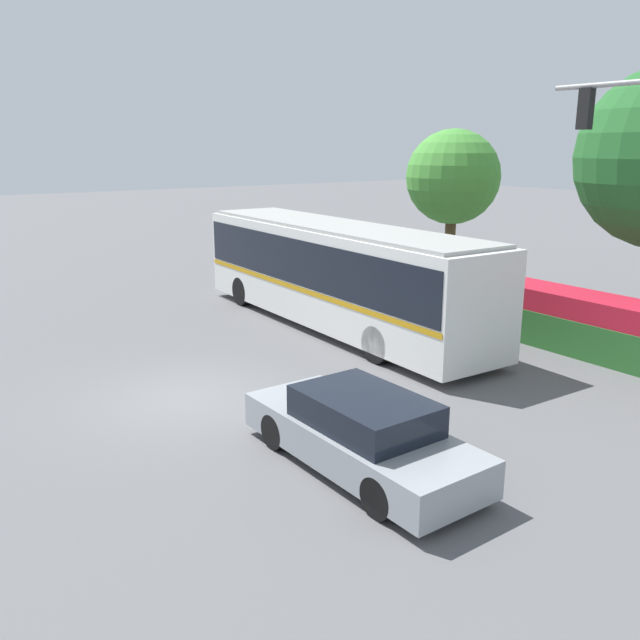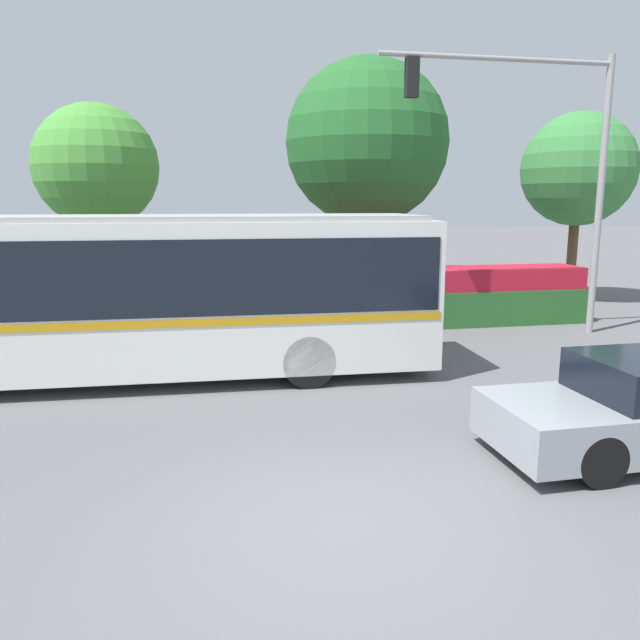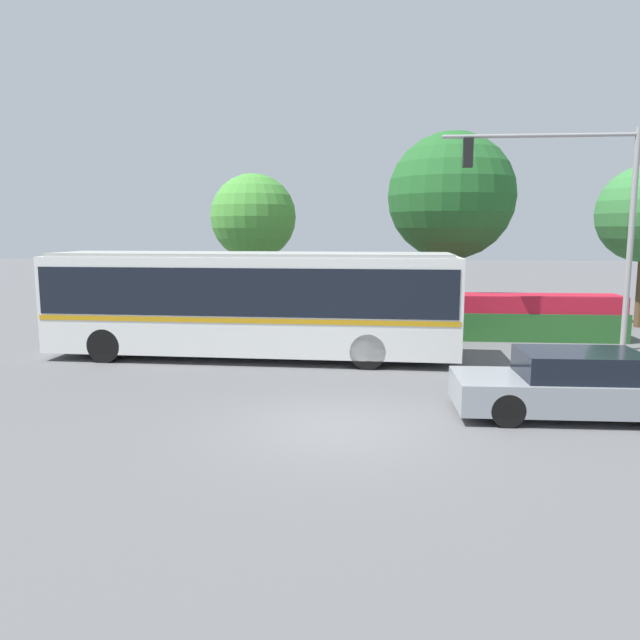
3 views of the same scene
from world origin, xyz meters
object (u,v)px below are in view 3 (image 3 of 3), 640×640
at_px(sedan_foreground, 574,386).
at_px(street_tree_centre, 451,196).
at_px(street_tree_left, 254,218).
at_px(city_bus, 251,298).
at_px(traffic_light_pole, 583,203).

bearing_deg(sedan_foreground, street_tree_centre, -84.86).
xyz_separation_m(sedan_foreground, street_tree_left, (-8.87, 11.25, 3.69)).
bearing_deg(sedan_foreground, city_bus, -34.58).
bearing_deg(street_tree_left, traffic_light_pole, -18.83).
height_order(traffic_light_pole, street_tree_left, traffic_light_pole).
relative_size(city_bus, street_tree_left, 2.03).
xyz_separation_m(traffic_light_pole, street_tree_left, (-11.30, 3.85, -0.36)).
distance_m(sedan_foreground, traffic_light_pole, 8.78).
bearing_deg(traffic_light_pole, street_tree_left, -18.83).
distance_m(city_bus, street_tree_centre, 9.59).
xyz_separation_m(city_bus, sedan_foreground, (7.79, -5.21, -1.16)).
xyz_separation_m(street_tree_left, street_tree_centre, (7.69, 0.06, 0.79)).
bearing_deg(street_tree_centre, sedan_foreground, -84.07).
relative_size(city_bus, traffic_light_pole, 1.76).
bearing_deg(street_tree_left, street_tree_centre, 0.46).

